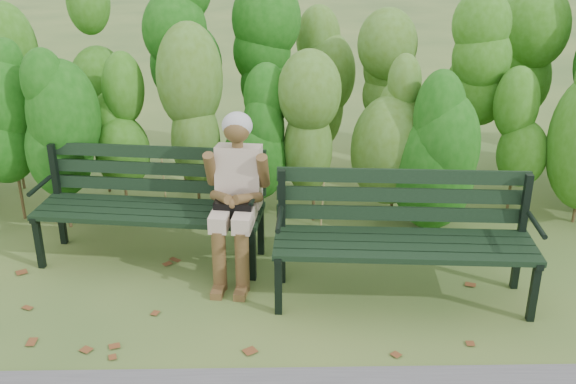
{
  "coord_description": "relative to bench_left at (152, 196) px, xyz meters",
  "views": [
    {
      "loc": [
        -0.1,
        -4.65,
        2.86
      ],
      "look_at": [
        0.0,
        0.35,
        0.75
      ],
      "focal_mm": 42.0,
      "sensor_mm": 36.0,
      "label": 1
    }
  ],
  "objects": [
    {
      "name": "ground",
      "position": [
        1.16,
        -0.71,
        -0.57
      ],
      "size": [
        80.0,
        80.0,
        0.0
      ],
      "primitive_type": "plane",
      "color": "#2F4E22"
    },
    {
      "name": "hedge_band",
      "position": [
        1.16,
        1.16,
        0.69
      ],
      "size": [
        11.04,
        1.67,
        2.42
      ],
      "color": "#47381E",
      "rests_on": "ground"
    },
    {
      "name": "leaf_litter",
      "position": [
        1.11,
        -0.78,
        -0.56
      ],
      "size": [
        5.88,
        2.24,
        0.01
      ],
      "color": "brown",
      "rests_on": "ground"
    },
    {
      "name": "bench_left",
      "position": [
        0.0,
        0.0,
        0.0
      ],
      "size": [
        1.99,
        0.87,
        0.96
      ],
      "color": "black",
      "rests_on": "ground"
    },
    {
      "name": "bench_right",
      "position": [
        2.05,
        -0.69,
        0.02
      ],
      "size": [
        2.02,
        0.78,
        0.99
      ],
      "color": "black",
      "rests_on": "ground"
    },
    {
      "name": "seated_woman",
      "position": [
        0.74,
        -0.29,
        0.21
      ],
      "size": [
        0.55,
        0.81,
        1.36
      ],
      "color": "tan",
      "rests_on": "ground"
    }
  ]
}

